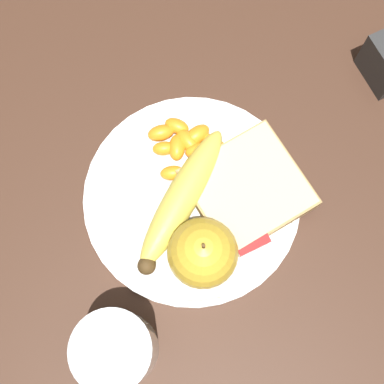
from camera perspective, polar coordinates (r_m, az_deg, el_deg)
ground_plane at (r=0.64m, az=0.00°, el=-0.77°), size 3.00×3.00×0.00m
plate at (r=0.63m, az=0.00°, el=-0.59°), size 0.26×0.26×0.01m
juice_glass at (r=0.57m, az=-7.90°, el=-16.32°), size 0.08×0.08×0.11m
apple at (r=0.58m, az=1.16°, el=-6.54°), size 0.08×0.08×0.09m
banana at (r=0.61m, az=-1.01°, el=-1.08°), size 0.17×0.14×0.04m
bread_slice at (r=0.62m, az=5.94°, el=0.38°), size 0.13×0.13×0.02m
fork at (r=0.63m, az=-0.31°, el=0.59°), size 0.14×0.14×0.00m
jam_packet at (r=0.61m, az=6.06°, el=-4.89°), size 0.04×0.03×0.02m
orange_segment_0 at (r=0.64m, az=0.54°, el=6.12°), size 0.04×0.03×0.02m
orange_segment_1 at (r=0.64m, az=-0.52°, el=5.54°), size 0.03×0.04×0.02m
orange_segment_2 at (r=0.63m, az=-2.08°, el=2.05°), size 0.03×0.03×0.02m
orange_segment_3 at (r=0.65m, az=-1.63°, el=7.04°), size 0.03×0.04×0.02m
orange_segment_4 at (r=0.65m, az=-3.68°, el=6.17°), size 0.04×0.03×0.02m
orange_segment_5 at (r=0.64m, az=0.79°, el=4.39°), size 0.04×0.03×0.02m
orange_segment_6 at (r=0.64m, az=-1.61°, el=4.78°), size 0.03×0.04×0.02m
orange_segment_7 at (r=0.64m, az=1.97°, el=5.42°), size 0.02×0.03×0.01m
orange_segment_8 at (r=0.64m, az=-3.01°, el=4.67°), size 0.03×0.03×0.02m
orange_segment_9 at (r=0.64m, az=2.97°, el=4.75°), size 0.02×0.03×0.01m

